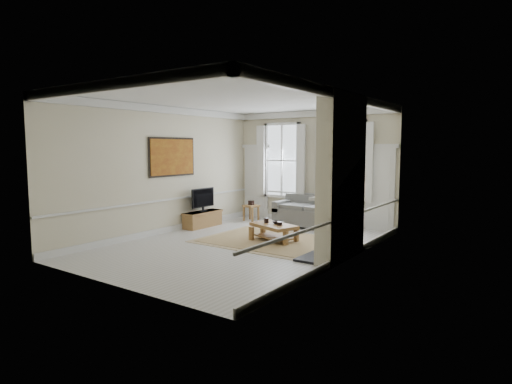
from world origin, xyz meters
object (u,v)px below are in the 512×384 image
Objects in this scene: side_table at (251,208)px; tv_stand at (203,219)px; sofa at (311,214)px; coffee_table at (274,227)px.

side_table is 0.39× the size of tv_stand.
coffee_table is at bearing -85.31° from sofa.
tv_stand is at bearing -143.93° from sofa.
side_table is (-2.03, -0.17, 0.02)m from sofa.
sofa is 1.58× the size of tv_stand.
tv_stand is (-2.56, -1.86, -0.15)m from sofa.
tv_stand is (-0.53, -1.69, -0.16)m from side_table.
side_table is 3.09m from coffee_table.
tv_stand is at bearing -107.36° from side_table.
sofa is 2.03m from side_table.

